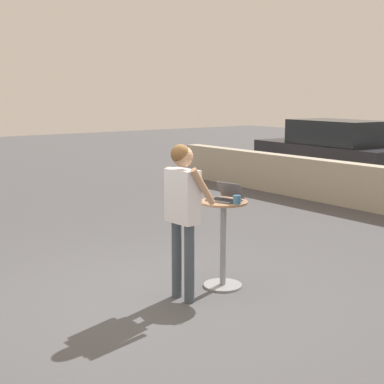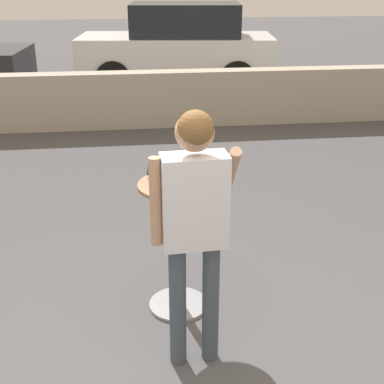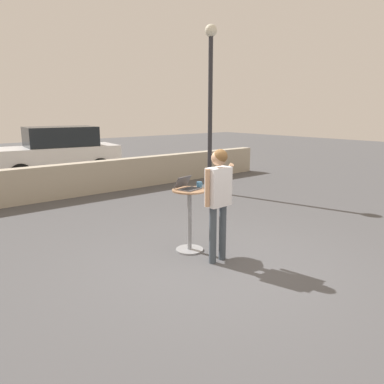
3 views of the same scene
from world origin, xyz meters
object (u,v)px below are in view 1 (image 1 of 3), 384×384
Objects in this scene: cafe_table at (223,238)px; laptop at (225,197)px; parked_car_further_down at (332,150)px; standing_person at (183,202)px; coffee_mug at (237,200)px.

cafe_table is 0.49m from laptop.
parked_car_further_down is at bearing 120.02° from cafe_table.
laptop is 0.66m from standing_person.
parked_car_further_down is at bearing 118.33° from standing_person.
cafe_table is 8.65m from parked_car_further_down.
laptop is at bearing -59.93° from parked_car_further_down.
laptop is (-0.01, 0.04, 0.49)m from cafe_table.
standing_person is at bearing -105.27° from coffee_mug.
parked_car_further_down reaches higher than coffee_mug.
coffee_mug is at bearing -6.44° from laptop.
standing_person is at bearing -84.99° from laptop.
parked_car_further_down is (-4.33, 7.49, 0.22)m from cafe_table.
coffee_mug is 0.65m from standing_person.
laptop is 0.23m from coffee_mug.
laptop is at bearing 108.79° from cafe_table.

